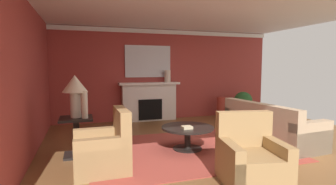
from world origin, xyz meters
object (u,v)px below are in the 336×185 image
Objects in this scene: table_lamp at (75,88)px; vase_mantel_right at (167,76)px; vase_tall_corner at (221,107)px; sofa at (269,128)px; side_table at (77,134)px; mantel_mirror at (148,61)px; vase_on_side_table at (85,105)px; potted_plant at (243,103)px; fireplace at (149,103)px; armchair_facing_fireplace at (251,161)px; armchair_near_window at (104,151)px; coffee_table at (188,132)px.

vase_mantel_right is (2.55, 2.63, 0.09)m from table_lamp.
sofa is at bearing -97.75° from vase_tall_corner.
side_table is 4.86m from vase_tall_corner.
mantel_mirror reaches higher than side_table.
vase_tall_corner is at bearing 82.25° from sofa.
table_lamp reaches higher than vase_on_side_table.
table_lamp reaches higher than potted_plant.
table_lamp is at bearing -156.51° from potted_plant.
sofa is (1.87, -3.00, -0.24)m from fireplace.
side_table is at bearing -156.51° from potted_plant.
sofa is at bearing -4.79° from side_table.
mantel_mirror is at bearing 90.00° from fireplace.
armchair_facing_fireplace is 1.27× the size of table_lamp.
side_table is at bearing -126.79° from fireplace.
vase_on_side_table is (-3.72, 0.20, 0.64)m from sofa.
armchair_facing_fireplace is (0.28, -4.59, -0.23)m from fireplace.
vase_on_side_table is 5.21m from potted_plant.
armchair_near_window is 0.94m from side_table.
table_lamp is (-2.02, 0.27, 0.89)m from coffee_table.
vase_on_side_table is at bearing -38.66° from side_table.
fireplace is at bearing 172.37° from vase_tall_corner.
fireplace reaches higher than sofa.
potted_plant reaches higher than side_table.
potted_plant is at bearing -13.00° from vase_mantel_right.
vase_on_side_table is at bearing -123.51° from fireplace.
mantel_mirror is 4.23m from armchair_near_window.
armchair_facing_fireplace is 1.44× the size of vase_tall_corner.
table_lamp is 2.09× the size of vase_mantel_right.
sofa is at bearing -65.99° from vase_mantel_right.
fireplace reaches higher than vase_tall_corner.
side_table is 1.46× the size of vase_on_side_table.
armchair_near_window is 1.36× the size of side_table.
coffee_table is 1.97m from vase_on_side_table.
vase_on_side_table is (-0.26, 0.72, 0.63)m from armchair_near_window.
mantel_mirror is 3.55m from vase_on_side_table.
table_lamp reaches higher than side_table.
mantel_mirror reaches higher than armchair_facing_fireplace.
potted_plant reaches higher than vase_tall_corner.
sofa is 3.99m from table_lamp.
side_table is (-2.00, -2.80, -1.35)m from mantel_mirror.
potted_plant is at bearing -13.82° from mantel_mirror.
side_table is at bearing 141.34° from vase_on_side_table.
armchair_facing_fireplace is 0.95× the size of coffee_table.
sofa is 4.53× the size of vase_on_side_table.
side_table is at bearing -150.68° from vase_tall_corner.
armchair_facing_fireplace is 2.98m from side_table.
side_table reaches higher than coffee_table.
vase_tall_corner is at bearing 29.32° from table_lamp.
mantel_mirror is at bearing 66.38° from armchair_near_window.
table_lamp is at bearing -150.68° from vase_tall_corner.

